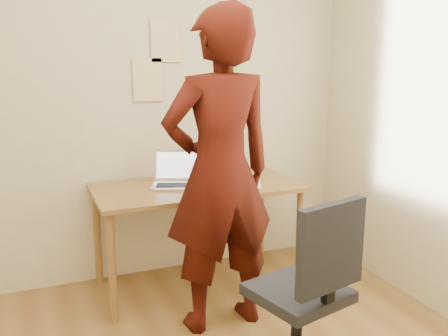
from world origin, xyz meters
name	(u,v)px	position (x,y,z in m)	size (l,w,h in m)	color
room	(201,128)	(0.00, 0.00, 1.35)	(3.58, 3.58, 2.78)	brown
desk	(197,197)	(0.46, 1.38, 0.65)	(1.40, 0.70, 0.74)	brown
laptop	(176,178)	(0.33, 1.44, 0.79)	(0.40, 0.38, 0.23)	silver
paper_sheet	(247,183)	(0.80, 1.29, 0.74)	(0.19, 0.27, 0.00)	white
phone	(243,188)	(0.71, 1.17, 0.75)	(0.12, 0.14, 0.01)	black
wall_note_left	(148,80)	(0.23, 1.74, 1.44)	(0.21, 0.00, 0.30)	#E1BE86
wall_note_mid	(165,40)	(0.37, 1.74, 1.72)	(0.21, 0.00, 0.30)	#E1BE86
wall_note_right	(226,63)	(0.83, 1.74, 1.56)	(0.18, 0.00, 0.24)	#6FE032
office_chair	(307,303)	(0.61, 0.18, 0.41)	(0.51, 0.53, 0.96)	black
person	(220,173)	(0.41, 0.84, 0.95)	(0.69, 0.45, 1.90)	#390E07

